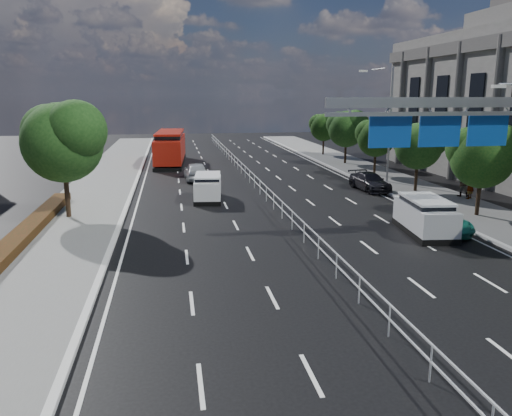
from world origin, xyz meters
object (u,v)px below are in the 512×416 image
object	(u,v)px
white_minivan	(208,187)
pedestrian_b	(462,182)
parked_car_dark	(370,182)
silver_minivan	(425,216)
red_bus	(170,147)
overhead_gantry	(457,125)
near_car_silver	(196,171)
parked_car_teal	(436,220)
pedestrian_a	(470,184)
near_car_dark	(167,140)

from	to	relation	value
white_minivan	pedestrian_b	bearing A→B (deg)	-1.74
parked_car_dark	pedestrian_b	distance (m)	6.37
silver_minivan	parked_car_dark	size ratio (longest dim) A/B	1.06
red_bus	parked_car_dark	world-z (taller)	red_bus
overhead_gantry	near_car_silver	distance (m)	23.16
parked_car_dark	parked_car_teal	bearing A→B (deg)	-101.00
near_car_silver	pedestrian_a	xyz separation A→B (m)	(17.57, -11.13, 0.36)
parked_car_teal	parked_car_dark	world-z (taller)	parked_car_dark
red_bus	overhead_gantry	bearing A→B (deg)	-63.14
overhead_gantry	pedestrian_b	xyz separation A→B (m)	(6.59, 9.51, -4.48)
near_car_dark	pedestrian_a	distance (m)	46.53
parked_car_teal	red_bus	bearing A→B (deg)	110.17
pedestrian_b	overhead_gantry	bearing A→B (deg)	78.64
silver_minivan	pedestrian_a	distance (m)	9.81
near_car_silver	parked_car_teal	distance (m)	21.22
white_minivan	red_bus	xyz separation A→B (m)	(-2.42, 18.44, 0.86)
overhead_gantry	parked_car_teal	world-z (taller)	overhead_gantry
white_minivan	near_car_silver	bearing A→B (deg)	98.97
pedestrian_a	pedestrian_b	world-z (taller)	pedestrian_b
parked_car_teal	near_car_dark	bearing A→B (deg)	100.78
parked_car_teal	parked_car_dark	size ratio (longest dim) A/B	1.02
silver_minivan	white_minivan	bearing A→B (deg)	141.95
red_bus	parked_car_teal	world-z (taller)	red_bus
near_car_dark	silver_minivan	xyz separation A→B (m)	(13.18, -48.94, 0.24)
pedestrian_a	pedestrian_b	distance (m)	0.80
parked_car_dark	pedestrian_b	bearing A→B (deg)	-43.26
near_car_dark	parked_car_teal	xyz separation A→B (m)	(13.92, -48.73, -0.04)
white_minivan	parked_car_teal	bearing A→B (deg)	-35.93
pedestrian_a	red_bus	bearing A→B (deg)	-86.69
red_bus	pedestrian_b	size ratio (longest dim) A/B	5.69
white_minivan	pedestrian_b	xyz separation A→B (m)	(17.11, -2.36, 0.27)
red_bus	parked_car_teal	bearing A→B (deg)	-60.91
overhead_gantry	pedestrian_a	xyz separation A→B (m)	(6.66, 8.71, -4.50)
white_minivan	pedestrian_a	world-z (taller)	pedestrian_a
overhead_gantry	pedestrian_a	distance (m)	11.85
silver_minivan	pedestrian_a	size ratio (longest dim) A/B	2.40
overhead_gantry	near_car_silver	xyz separation A→B (m)	(-10.91, 19.84, -4.86)
overhead_gantry	parked_car_dark	xyz separation A→B (m)	(1.56, 13.39, -4.97)
white_minivan	parked_car_dark	size ratio (longest dim) A/B	0.95
near_car_dark	white_minivan	bearing A→B (deg)	98.56
overhead_gantry	parked_car_dark	size ratio (longest dim) A/B	2.33
white_minivan	near_car_dark	size ratio (longest dim) A/B	1.03
white_minivan	near_car_silver	world-z (taller)	white_minivan
overhead_gantry	near_car_dark	xyz separation A→B (m)	(-13.42, 50.68, -4.94)
red_bus	pedestrian_b	xyz separation A→B (m)	(19.53, -20.79, -0.60)
pedestrian_a	overhead_gantry	bearing A→B (deg)	13.70
near_car_silver	parked_car_dark	xyz separation A→B (m)	(12.47, -6.45, -0.11)
overhead_gantry	pedestrian_b	world-z (taller)	overhead_gantry
overhead_gantry	red_bus	distance (m)	33.18
near_car_silver	pedestrian_a	world-z (taller)	pedestrian_a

